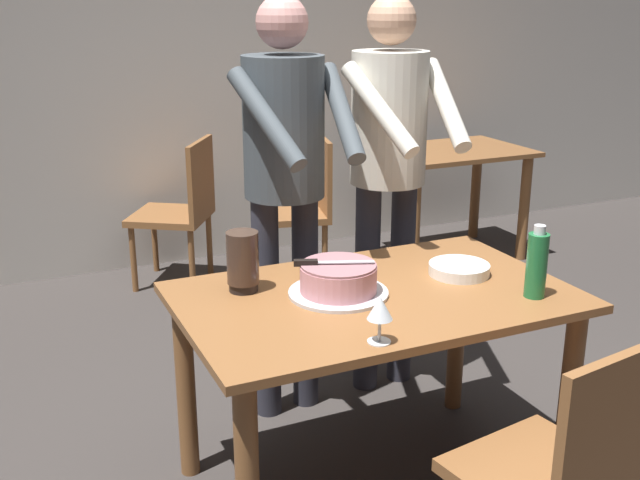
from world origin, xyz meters
TOP-DOWN VIEW (x-y plane):
  - back_wall at (0.00, 2.77)m, footprint 10.00×0.12m
  - main_dining_table at (0.00, 0.00)m, footprint 1.33×0.83m
  - cake_on_platter at (-0.12, 0.04)m, footprint 0.34×0.34m
  - cake_knife at (-0.18, 0.07)m, footprint 0.26×0.12m
  - plate_stack at (0.37, 0.04)m, footprint 0.22×0.22m
  - wine_glass_near at (-0.17, -0.34)m, footprint 0.08×0.08m
  - water_bottle at (0.47, -0.25)m, footprint 0.07×0.07m
  - hurricane_lamp at (-0.40, 0.21)m, footprint 0.11×0.11m
  - person_cutting_cake at (-0.07, 0.63)m, footprint 0.47×0.56m
  - person_standing_beside at (0.41, 0.66)m, footprint 0.47×0.56m
  - chair_near_side at (0.17, -0.79)m, footprint 0.50×0.50m
  - background_table at (1.69, 2.07)m, footprint 1.00×0.70m
  - background_chair_0 at (0.61, 2.06)m, footprint 0.53×0.53m
  - background_chair_2 at (-0.08, 2.29)m, footprint 0.61×0.61m

SIDE VIEW (x-z plane):
  - chair_near_side at x=0.17m, z-range 0.04..0.94m
  - background_chair_0 at x=0.61m, z-range 0.04..0.94m
  - background_chair_2 at x=-0.08m, z-range 0.04..0.94m
  - background_table at x=1.69m, z-range 0.21..0.95m
  - main_dining_table at x=0.00m, z-range 0.25..1.00m
  - plate_stack at x=0.37m, z-range 0.75..0.79m
  - cake_on_platter at x=-0.12m, z-range 0.75..0.86m
  - wine_glass_near at x=-0.17m, z-range 0.78..0.92m
  - hurricane_lamp at x=-0.40m, z-range 0.75..0.96m
  - water_bottle at x=0.47m, z-range 0.74..0.99m
  - cake_knife at x=-0.18m, z-range 0.86..0.88m
  - person_cutting_cake at x=-0.07m, z-range 0.22..1.94m
  - person_standing_beside at x=0.41m, z-range 0.22..1.94m
  - back_wall at x=0.00m, z-range 0.00..2.70m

